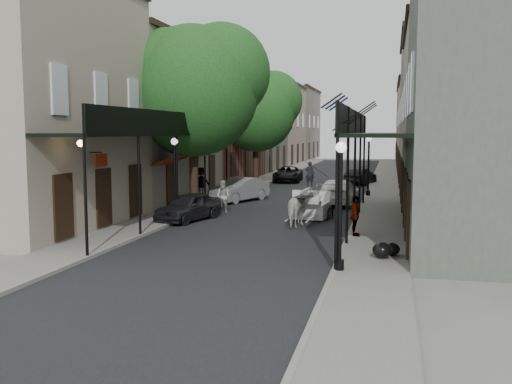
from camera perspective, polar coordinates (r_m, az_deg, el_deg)
The scene contains 24 objects.
ground at distance 19.58m, azimuth -3.25°, elevation -6.08°, with size 140.00×140.00×0.00m, color gray.
road at distance 38.95m, azimuth 5.21°, elevation -0.03°, with size 8.00×90.00×0.01m, color black.
sidewalk_left at distance 39.96m, azimuth -1.91°, elevation 0.22°, with size 2.20×90.00×0.12m, color gray.
sidewalk_right at distance 38.55m, azimuth 12.58°, elevation -0.13°, with size 2.20×90.00×0.12m, color gray.
building_row_left at distance 50.37m, azimuth -2.88°, elevation 7.33°, with size 5.00×80.00×10.50m, color #9F937F.
building_row_right at distance 48.45m, azimuth 17.20°, elevation 7.12°, with size 5.00×80.00×10.50m, color gray.
gallery_left at distance 27.33m, azimuth -8.77°, elevation 5.85°, with size 2.20×18.05×4.88m.
gallery_right at distance 25.33m, azimuth 11.84°, elevation 5.79°, with size 2.20×18.05×4.88m.
tree_near at distance 30.22m, azimuth -5.46°, elevation 10.53°, with size 7.31×6.80×9.63m.
tree_far at distance 43.65m, azimuth 0.50°, elevation 8.31°, with size 6.45×6.00×8.61m.
lamppost_right_near at distance 16.53m, azimuth 8.42°, elevation -1.18°, with size 0.32×0.32×3.71m.
lamppost_left at distance 26.25m, azimuth -8.11°, elevation 1.48°, with size 0.32×0.32×3.71m.
lamppost_right_far at distance 36.42m, azimuth 11.19°, elevation 2.69°, with size 0.32×0.32×3.71m.
horse at distance 24.85m, azimuth 4.48°, elevation -1.55°, with size 0.90×1.97×1.66m, color silver.
carriage at distance 27.32m, azimuth 5.83°, elevation -0.35°, with size 1.86×2.57×2.78m.
pedestrian_walking at distance 28.98m, azimuth -3.30°, elevation -0.48°, with size 0.80×0.62×1.65m, color #B8B9AE.
pedestrian_sidewalk_left at distance 34.92m, azimuth -5.54°, elevation 0.96°, with size 1.18×0.68×1.82m, color gray.
pedestrian_sidewalk_right at distance 22.19m, azimuth 9.90°, elevation -2.38°, with size 0.91×0.38×1.55m, color gray.
car_left_near at distance 26.58m, azimuth -6.76°, elevation -1.46°, with size 1.56×3.88×1.32m, color black.
car_left_mid at distance 33.67m, azimuth -1.68°, elevation 0.24°, with size 1.49×4.28×1.41m, color #929397.
car_left_far at distance 46.88m, azimuth 3.22°, elevation 1.80°, with size 2.14×4.64×1.29m, color black.
car_right_near at distance 32.65m, azimuth 8.23°, elevation 0.01°, with size 2.00×4.92×1.43m, color white.
car_right_far at distance 45.38m, azimuth 10.41°, elevation 1.64°, with size 1.66×4.13×1.41m, color black.
trash_bags at distance 18.72m, azimuth 12.84°, elevation -5.67°, with size 0.87×1.02×0.51m.
Camera 1 is at (5.51, -18.34, 4.11)m, focal length 40.00 mm.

